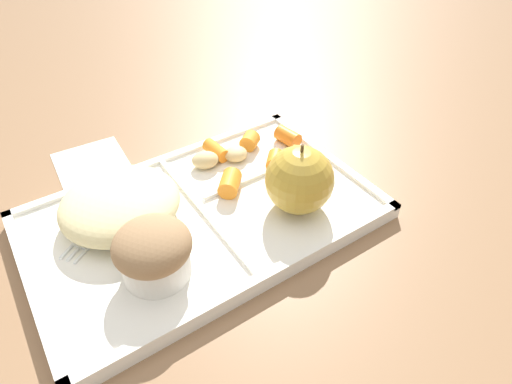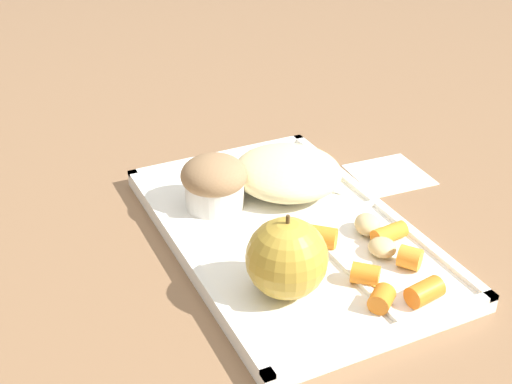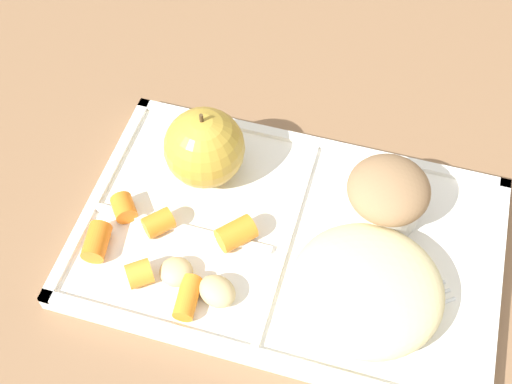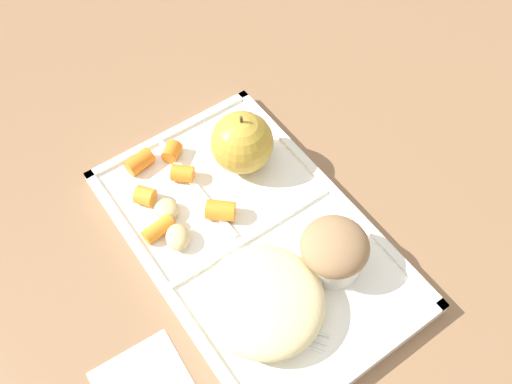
% 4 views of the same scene
% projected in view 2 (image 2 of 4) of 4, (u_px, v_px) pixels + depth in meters
% --- Properties ---
extents(ground, '(6.00, 6.00, 0.00)m').
position_uv_depth(ground, '(287.00, 239.00, 0.75)').
color(ground, '#846042').
extents(lunch_tray, '(0.39, 0.24, 0.02)m').
position_uv_depth(lunch_tray, '(287.00, 234.00, 0.75)').
color(lunch_tray, white).
rests_on(lunch_tray, ground).
extents(green_apple, '(0.08, 0.08, 0.09)m').
position_uv_depth(green_apple, '(287.00, 258.00, 0.63)').
color(green_apple, '#B79333').
rests_on(green_apple, lunch_tray).
extents(bran_muffin, '(0.08, 0.08, 0.06)m').
position_uv_depth(bran_muffin, '(214.00, 182.00, 0.77)').
color(bran_muffin, silver).
rests_on(bran_muffin, lunch_tray).
extents(carrot_slice_back, '(0.03, 0.04, 0.02)m').
position_uv_depth(carrot_slice_back, '(425.00, 292.00, 0.63)').
color(carrot_slice_back, orange).
rests_on(carrot_slice_back, lunch_tray).
extents(carrot_slice_small, '(0.03, 0.03, 0.02)m').
position_uv_depth(carrot_slice_small, '(382.00, 299.00, 0.63)').
color(carrot_slice_small, orange).
rests_on(carrot_slice_small, lunch_tray).
extents(carrot_slice_diagonal, '(0.04, 0.04, 0.02)m').
position_uv_depth(carrot_slice_diagonal, '(320.00, 237.00, 0.71)').
color(carrot_slice_diagonal, orange).
rests_on(carrot_slice_diagonal, lunch_tray).
extents(carrot_slice_edge, '(0.03, 0.03, 0.02)m').
position_uv_depth(carrot_slice_edge, '(410.00, 258.00, 0.68)').
color(carrot_slice_edge, orange).
rests_on(carrot_slice_edge, lunch_tray).
extents(carrot_slice_near_corner, '(0.03, 0.03, 0.02)m').
position_uv_depth(carrot_slice_near_corner, '(365.00, 274.00, 0.66)').
color(carrot_slice_near_corner, orange).
rests_on(carrot_slice_near_corner, lunch_tray).
extents(carrot_slice_tilted, '(0.02, 0.04, 0.02)m').
position_uv_depth(carrot_slice_tilted, '(389.00, 233.00, 0.72)').
color(carrot_slice_tilted, orange).
rests_on(carrot_slice_tilted, lunch_tray).
extents(potato_chunk_small, '(0.03, 0.03, 0.02)m').
position_uv_depth(potato_chunk_small, '(382.00, 247.00, 0.70)').
color(potato_chunk_small, tan).
rests_on(potato_chunk_small, lunch_tray).
extents(potato_chunk_wedge, '(0.04, 0.04, 0.02)m').
position_uv_depth(potato_chunk_wedge, '(368.00, 224.00, 0.73)').
color(potato_chunk_wedge, tan).
rests_on(potato_chunk_wedge, lunch_tray).
extents(egg_noodle_pile, '(0.13, 0.13, 0.04)m').
position_uv_depth(egg_noodle_pile, '(287.00, 172.00, 0.81)').
color(egg_noodle_pile, beige).
rests_on(egg_noodle_pile, lunch_tray).
extents(meatball_front, '(0.03, 0.03, 0.03)m').
position_uv_depth(meatball_front, '(280.00, 167.00, 0.83)').
color(meatball_front, '#755B4C').
rests_on(meatball_front, lunch_tray).
extents(meatball_back, '(0.04, 0.04, 0.04)m').
position_uv_depth(meatball_back, '(291.00, 173.00, 0.82)').
color(meatball_back, brown).
rests_on(meatball_back, lunch_tray).
extents(meatball_side, '(0.03, 0.03, 0.03)m').
position_uv_depth(meatball_side, '(301.00, 173.00, 0.82)').
color(meatball_side, '#755B4C').
rests_on(meatball_side, lunch_tray).
extents(plastic_fork, '(0.12, 0.09, 0.00)m').
position_uv_depth(plastic_fork, '(280.00, 177.00, 0.84)').
color(plastic_fork, white).
rests_on(plastic_fork, lunch_tray).
extents(paper_napkin, '(0.10, 0.10, 0.00)m').
position_uv_depth(paper_napkin, '(389.00, 174.00, 0.88)').
color(paper_napkin, white).
rests_on(paper_napkin, ground).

